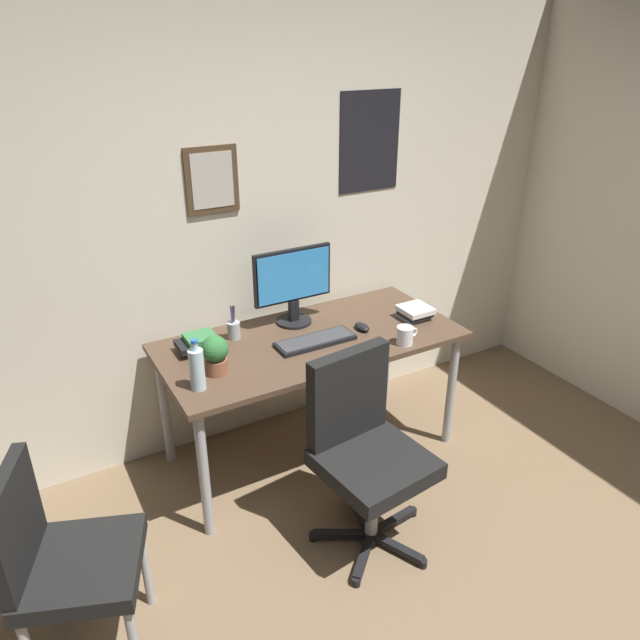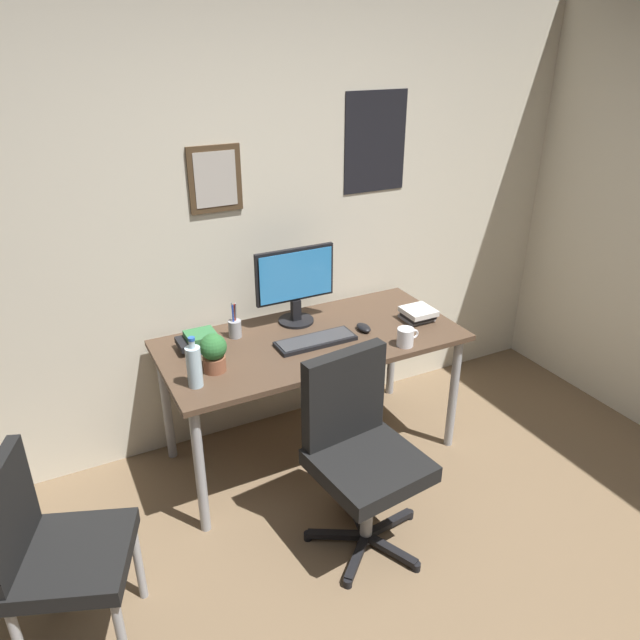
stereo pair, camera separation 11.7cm
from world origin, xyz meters
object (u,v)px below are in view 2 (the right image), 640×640
computer_mouse (364,328)px  potted_plant (213,351)px  book_stack_right (199,341)px  water_bottle (194,366)px  monitor (295,282)px  coffee_mug_near (406,337)px  pen_cup (235,328)px  keyboard (316,341)px  side_chair (51,547)px  office_chair (359,444)px  book_stack_left (418,314)px

computer_mouse → potted_plant: potted_plant is taller
book_stack_right → water_bottle: bearing=-109.7°
potted_plant → book_stack_right: (0.00, 0.25, -0.06)m
potted_plant → book_stack_right: potted_plant is taller
monitor → computer_mouse: 0.45m
coffee_mug_near → book_stack_right: size_ratio=0.62×
potted_plant → pen_cup: 0.37m
keyboard → book_stack_right: size_ratio=2.12×
side_chair → book_stack_right: size_ratio=4.31×
keyboard → office_chair: bearing=-98.2°
office_chair → monitor: (0.10, 0.90, 0.45)m
office_chair → computer_mouse: bearing=58.0°
office_chair → water_bottle: (-0.60, 0.49, 0.32)m
monitor → side_chair: bearing=-148.1°
pen_cup → monitor: bearing=3.2°
book_stack_left → pen_cup: bearing=164.5°
monitor → book_stack_left: 0.72m
computer_mouse → water_bottle: size_ratio=0.44×
water_bottle → coffee_mug_near: 1.10m
computer_mouse → book_stack_left: size_ratio=0.63×
monitor → water_bottle: (-0.70, -0.41, -0.13)m
coffee_mug_near → keyboard: bearing=149.7°
potted_plant → book_stack_right: size_ratio=0.96×
side_chair → computer_mouse: size_ratio=7.95×
keyboard → coffee_mug_near: 0.47m
computer_mouse → book_stack_right: (-0.86, 0.20, 0.03)m
water_bottle → potted_plant: water_bottle is taller
monitor → pen_cup: bearing=-176.8°
pen_cup → book_stack_left: (1.00, -0.28, -0.02)m
book_stack_right → monitor: bearing=6.6°
side_chair → water_bottle: (0.71, 0.47, 0.35)m
side_chair → potted_plant: size_ratio=4.49×
computer_mouse → water_bottle: 1.00m
pen_cup → book_stack_left: bearing=-15.5°
computer_mouse → book_stack_right: bearing=166.7°
computer_mouse → coffee_mug_near: (0.11, -0.25, 0.03)m
keyboard → book_stack_left: size_ratio=2.47×
keyboard → book_stack_right: 0.60m
water_bottle → coffee_mug_near: water_bottle is taller
computer_mouse → coffee_mug_near: 0.27m
computer_mouse → pen_cup: pen_cup is taller
keyboard → water_bottle: water_bottle is taller
keyboard → water_bottle: (-0.69, -0.13, 0.09)m
coffee_mug_near → potted_plant: potted_plant is taller
keyboard → computer_mouse: size_ratio=3.91×
side_chair → book_stack_left: (2.04, 0.58, 0.28)m
monitor → coffee_mug_near: monitor is taller
pen_cup → book_stack_right: pen_cup is taller
water_bottle → pen_cup: 0.51m
pen_cup → coffee_mug_near: bearing=-33.3°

